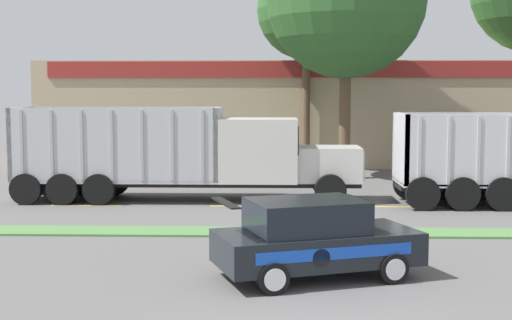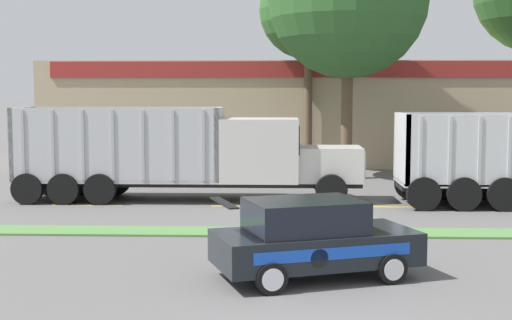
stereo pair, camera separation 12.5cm
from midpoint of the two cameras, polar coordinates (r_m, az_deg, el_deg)
name	(u,v)px [view 1 (the left image)]	position (r m, az deg, el deg)	size (l,w,h in m)	color
grass_verge	(307,232)	(19.34, 3.89, -5.79)	(120.00, 1.24, 0.06)	#517F42
centre_line_3	(86,205)	(24.76, -13.57, -3.54)	(2.40, 0.14, 0.01)	yellow
centre_line_4	(246,206)	(23.91, -0.96, -3.70)	(2.40, 0.14, 0.01)	yellow
centre_line_5	(408,207)	(24.26, 11.91, -3.68)	(2.40, 0.14, 0.01)	yellow
dump_truck_trail	(214,158)	(25.04, -3.50, 0.20)	(12.07, 2.62, 3.28)	black
rally_car	(313,238)	(14.63, 4.37, -6.24)	(4.46, 3.14, 1.66)	black
store_building_backdrop	(367,112)	(41.70, 8.76, 3.82)	(34.94, 12.10, 5.40)	tan
tree_behind_left	(307,0)	(35.29, 3.97, 12.63)	(4.80, 4.80, 11.39)	brown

